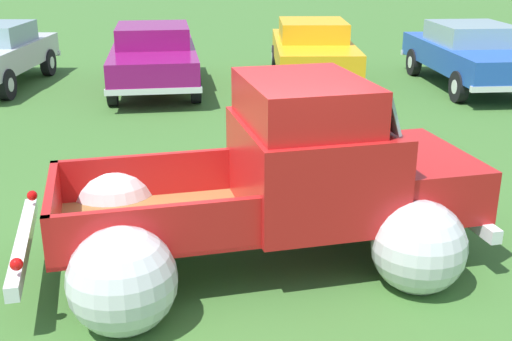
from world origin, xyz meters
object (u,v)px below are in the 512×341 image
Objects in this scene: show_car_1 at (154,55)px; show_car_3 at (472,53)px; vintage_pickup_truck at (287,190)px; show_car_2 at (313,49)px.

show_car_3 is (7.27, 0.74, 0.00)m from show_car_1.
vintage_pickup_truck is at bearing -33.59° from show_car_3.
vintage_pickup_truck is 1.03× the size of show_car_3.
show_car_1 is at bearing -77.45° from show_car_2.
show_car_1 is at bearing -93.06° from show_car_3.
show_car_2 is (0.43, 9.24, 0.03)m from vintage_pickup_truck.
vintage_pickup_truck reaches higher than show_car_2.
show_car_1 and show_car_3 have the same top height.
show_car_3 is at bearing 83.85° from show_car_1.
vintage_pickup_truck reaches higher than show_car_1.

